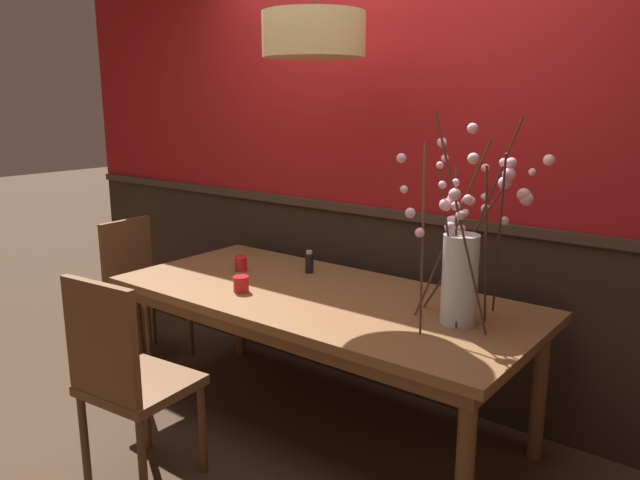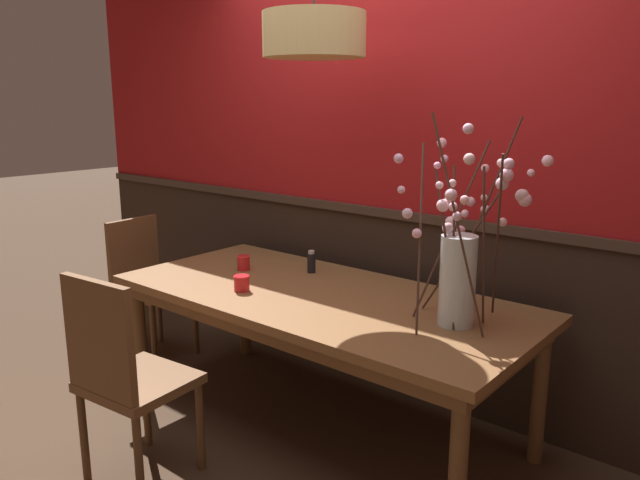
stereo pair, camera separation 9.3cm
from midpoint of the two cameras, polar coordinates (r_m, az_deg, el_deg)
The scene contains 12 objects.
ground_plane at distance 3.42m, azimuth 0.81°, elevation -16.73°, with size 24.00×24.00×0.00m, color #422D1E.
back_wall at distance 3.52m, azimuth 7.66°, elevation 6.86°, with size 5.41×0.14×2.66m.
dining_table at distance 3.15m, azimuth 0.85°, elevation -6.29°, with size 2.18×0.99×0.73m.
chair_far_side_right at distance 3.73m, azimuth 13.54°, elevation -5.69°, with size 0.46×0.44×0.93m.
chair_near_side_left at distance 2.83m, azimuth -16.81°, elevation -11.58°, with size 0.47×0.46×0.98m.
chair_head_west_end at distance 4.24m, azimuth -15.14°, elevation -3.56°, with size 0.46×0.43×0.92m.
chair_far_side_left at distance 4.09m, azimuth 5.21°, elevation -3.33°, with size 0.47×0.44×0.99m.
vase_with_blossoms at distance 2.70m, azimuth 13.85°, elevation -2.31°, with size 0.55×0.51×0.91m.
candle_holder_nearer_center at distance 3.55m, azimuth -6.35°, elevation -2.10°, with size 0.08×0.08×0.09m.
candle_holder_nearer_edge at distance 3.17m, azimuth -6.43°, elevation -3.98°, with size 0.08×0.08×0.08m.
condiment_bottle at distance 3.47m, azimuth -0.04°, elevation -2.07°, with size 0.05×0.05×0.13m.
pendant_lamp at distance 3.05m, azimuth 0.38°, elevation 18.44°, with size 0.49×0.49×0.78m.
Camera 2 is at (1.90, -2.28, 1.70)m, focal length 34.57 mm.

